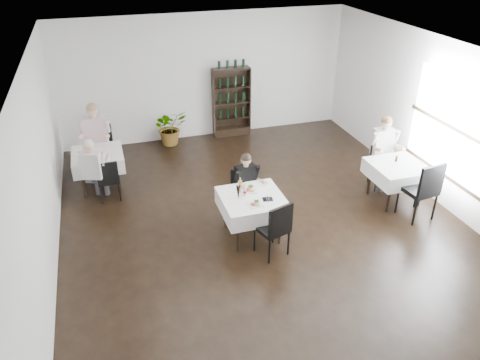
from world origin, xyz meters
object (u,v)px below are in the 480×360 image
Objects in this scene: potted_tree at (170,127)px; wine_shelf at (231,103)px; main_table at (252,204)px; diner_main at (248,182)px.

wine_shelf is at bearing 4.15° from potted_tree.
diner_main is (0.10, 0.54, 0.12)m from main_table.
potted_tree is 3.75m from diner_main.
potted_tree is (-0.68, 4.20, -0.19)m from main_table.
wine_shelf is 2.02× the size of potted_tree.
wine_shelf is 3.86m from diner_main.
wine_shelf is 1.70× the size of main_table.
diner_main is (0.77, -3.66, 0.31)m from potted_tree.
wine_shelf is at bearing 78.22° from main_table.
potted_tree is 0.68× the size of diner_main.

